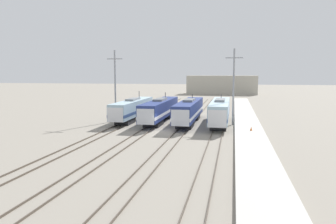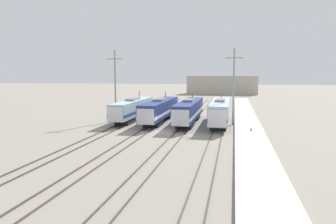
{
  "view_description": "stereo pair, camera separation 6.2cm",
  "coord_description": "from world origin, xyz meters",
  "views": [
    {
      "loc": [
        9.81,
        -45.41,
        8.38
      ],
      "look_at": [
        -0.05,
        3.82,
        2.39
      ],
      "focal_mm": 35.0,
      "sensor_mm": 36.0,
      "label": 1
    },
    {
      "loc": [
        9.87,
        -45.4,
        8.38
      ],
      "look_at": [
        -0.05,
        3.82,
        2.39
      ],
      "focal_mm": 35.0,
      "sensor_mm": 36.0,
      "label": 2
    }
  ],
  "objects": [
    {
      "name": "ground_plane",
      "position": [
        0.0,
        0.0,
        0.0
      ],
      "size": [
        400.0,
        400.0,
        0.0
      ],
      "primitive_type": "plane",
      "color": "gray"
    },
    {
      "name": "rail_pair_far_left",
      "position": [
        -7.72,
        0.0,
        0.07
      ],
      "size": [
        1.5,
        120.0,
        0.15
      ],
      "color": "#4C4238",
      "rests_on": "ground_plane"
    },
    {
      "name": "rail_pair_center_left",
      "position": [
        -2.57,
        0.0,
        0.07
      ],
      "size": [
        1.51,
        120.0,
        0.15
      ],
      "color": "#4C4238",
      "rests_on": "ground_plane"
    },
    {
      "name": "rail_pair_center_right",
      "position": [
        2.57,
        0.0,
        0.07
      ],
      "size": [
        1.51,
        120.0,
        0.15
      ],
      "color": "#4C4238",
      "rests_on": "ground_plane"
    },
    {
      "name": "rail_pair_far_right",
      "position": [
        7.72,
        0.0,
        0.07
      ],
      "size": [
        1.5,
        120.0,
        0.15
      ],
      "color": "#4C4238",
      "rests_on": "ground_plane"
    },
    {
      "name": "locomotive_far_left",
      "position": [
        -7.72,
        9.7,
        2.03
      ],
      "size": [
        2.76,
        18.07,
        5.01
      ],
      "color": "#232326",
      "rests_on": "ground_plane"
    },
    {
      "name": "locomotive_center_left",
      "position": [
        -2.57,
        9.09,
        2.08
      ],
      "size": [
        2.86,
        19.62,
        4.84
      ],
      "color": "black",
      "rests_on": "ground_plane"
    },
    {
      "name": "locomotive_center_right",
      "position": [
        2.57,
        8.32,
        2.09
      ],
      "size": [
        2.85,
        18.97,
        4.6
      ],
      "color": "black",
      "rests_on": "ground_plane"
    },
    {
      "name": "locomotive_far_right",
      "position": [
        7.72,
        7.93,
        2.15
      ],
      "size": [
        2.82,
        18.53,
        4.64
      ],
      "color": "#232326",
      "rests_on": "ground_plane"
    },
    {
      "name": "catenary_tower_left",
      "position": [
        -10.27,
        8.34,
        6.44
      ],
      "size": [
        2.76,
        0.28,
        12.26
      ],
      "color": "gray",
      "rests_on": "ground_plane"
    },
    {
      "name": "catenary_tower_right",
      "position": [
        9.8,
        8.34,
        6.44
      ],
      "size": [
        2.76,
        0.28,
        12.26
      ],
      "color": "gray",
      "rests_on": "ground_plane"
    },
    {
      "name": "platform",
      "position": [
        12.11,
        0.0,
        0.22
      ],
      "size": [
        4.0,
        120.0,
        0.45
      ],
      "color": "#B7B5AD",
      "rests_on": "ground_plane"
    },
    {
      "name": "traffic_cone",
      "position": [
        12.33,
        0.73,
        0.72
      ],
      "size": [
        0.29,
        0.29,
        0.54
      ],
      "color": "orange",
      "rests_on": "platform"
    },
    {
      "name": "depot_building",
      "position": [
        5.19,
        87.5,
        3.69
      ],
      "size": [
        27.36,
        9.35,
        7.39
      ],
      "color": "#B2AD9E",
      "rests_on": "ground_plane"
    }
  ]
}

